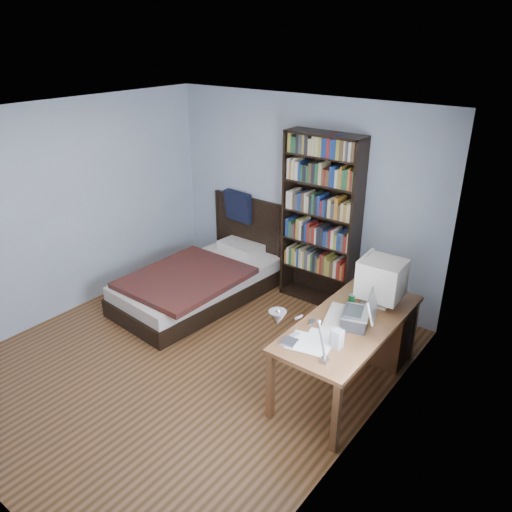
# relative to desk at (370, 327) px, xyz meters

# --- Properties ---
(room) EXTENTS (4.20, 4.24, 2.50)m
(room) POSITION_rel_desk_xyz_m (-1.48, -1.12, 0.83)
(room) COLOR #4D3216
(room) RESTS_ON ground
(desk) EXTENTS (0.75, 1.71, 0.73)m
(desk) POSITION_rel_desk_xyz_m (0.00, 0.00, 0.00)
(desk) COLOR brown
(desk) RESTS_ON floor
(crt_monitor) EXTENTS (0.43, 0.39, 0.47)m
(crt_monitor) POSITION_rel_desk_xyz_m (0.06, -0.02, 0.57)
(crt_monitor) COLOR beige
(crt_monitor) RESTS_ON desk
(laptop) EXTENTS (0.38, 0.36, 0.38)m
(laptop) POSITION_rel_desk_xyz_m (0.10, -0.54, 0.42)
(laptop) COLOR #2D2D30
(laptop) RESTS_ON desk
(desk_lamp) EXTENTS (0.25, 0.55, 0.65)m
(desk_lamp) POSITION_rel_desk_xyz_m (0.00, -1.56, 0.83)
(desk_lamp) COLOR #99999E
(desk_lamp) RESTS_ON desk
(keyboard) EXTENTS (0.32, 0.51, 0.05)m
(keyboard) POSITION_rel_desk_xyz_m (-0.12, -0.53, 0.33)
(keyboard) COLOR beige
(keyboard) RESTS_ON desk
(speaker) EXTENTS (0.09, 0.09, 0.17)m
(speaker) POSITION_rel_desk_xyz_m (0.10, -0.92, 0.39)
(speaker) COLOR #99999B
(speaker) RESTS_ON desk
(soda_can) EXTENTS (0.06, 0.06, 0.11)m
(soda_can) POSITION_rel_desk_xyz_m (-0.13, -0.21, 0.36)
(soda_can) COLOR #073819
(soda_can) RESTS_ON desk
(mouse) EXTENTS (0.06, 0.11, 0.04)m
(mouse) POSITION_rel_desk_xyz_m (-0.04, -0.23, 0.33)
(mouse) COLOR silver
(mouse) RESTS_ON desk
(phone_silver) EXTENTS (0.09, 0.11, 0.02)m
(phone_silver) POSITION_rel_desk_xyz_m (-0.26, -0.73, 0.32)
(phone_silver) COLOR #AFAFB4
(phone_silver) RESTS_ON desk
(phone_grey) EXTENTS (0.07, 0.11, 0.02)m
(phone_grey) POSITION_rel_desk_xyz_m (-0.27, -1.00, 0.32)
(phone_grey) COLOR #99999B
(phone_grey) RESTS_ON desk
(external_drive) EXTENTS (0.15, 0.15, 0.03)m
(external_drive) POSITION_rel_desk_xyz_m (-0.25, -1.12, 0.32)
(external_drive) COLOR #99999B
(external_drive) RESTS_ON desk
(bookshelf) EXTENTS (0.96, 0.30, 2.12)m
(bookshelf) POSITION_rel_desk_xyz_m (-1.11, 0.82, 0.65)
(bookshelf) COLOR black
(bookshelf) RESTS_ON floor
(bed) EXTENTS (1.27, 2.28, 1.16)m
(bed) POSITION_rel_desk_xyz_m (-2.31, 0.01, -0.17)
(bed) COLOR black
(bed) RESTS_ON floor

